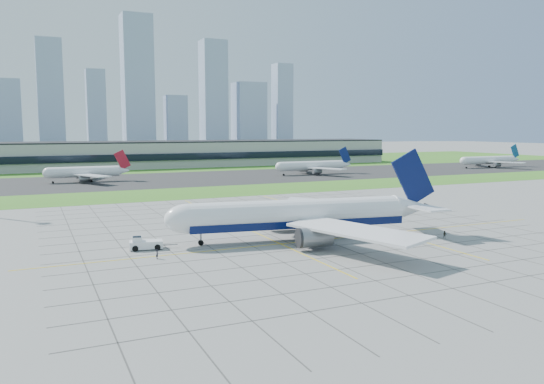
# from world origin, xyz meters

# --- Properties ---
(ground) EXTENTS (1400.00, 1400.00, 0.00)m
(ground) POSITION_xyz_m (0.00, 0.00, 0.00)
(ground) COLOR gray
(ground) RESTS_ON ground
(grass_median) EXTENTS (700.00, 35.00, 0.04)m
(grass_median) POSITION_xyz_m (0.00, 90.00, 0.02)
(grass_median) COLOR #3D7722
(grass_median) RESTS_ON ground
(asphalt_taxiway) EXTENTS (700.00, 75.00, 0.04)m
(asphalt_taxiway) POSITION_xyz_m (0.00, 145.00, 0.03)
(asphalt_taxiway) COLOR #383838
(asphalt_taxiway) RESTS_ON ground
(grass_far) EXTENTS (700.00, 145.00, 0.04)m
(grass_far) POSITION_xyz_m (0.00, 255.00, 0.02)
(grass_far) COLOR #3D7722
(grass_far) RESTS_ON ground
(apron_markings) EXTENTS (120.00, 130.00, 0.03)m
(apron_markings) POSITION_xyz_m (0.43, 11.09, 0.02)
(apron_markings) COLOR #474744
(apron_markings) RESTS_ON ground
(terminal) EXTENTS (260.00, 43.00, 15.80)m
(terminal) POSITION_xyz_m (40.00, 229.87, 7.89)
(terminal) COLOR #B7B7B2
(terminal) RESTS_ON ground
(city_skyline) EXTENTS (523.00, 32.40, 160.00)m
(city_skyline) POSITION_xyz_m (-8.71, 520.00, 59.09)
(city_skyline) COLOR #97A9C5
(city_skyline) RESTS_ON ground
(airliner) EXTENTS (60.21, 60.56, 19.04)m
(airliner) POSITION_xyz_m (-4.47, 0.19, 5.21)
(airliner) COLOR white
(airliner) RESTS_ON ground
(pushback_tug) EXTENTS (9.35, 4.03, 2.57)m
(pushback_tug) POSITION_xyz_m (-36.24, 4.64, 1.14)
(pushback_tug) COLOR white
(pushback_tug) RESTS_ON ground
(crew_near) EXTENTS (0.64, 0.76, 1.78)m
(crew_near) POSITION_xyz_m (-35.65, -4.00, 0.89)
(crew_near) COLOR black
(crew_near) RESTS_ON ground
(crew_far) EXTENTS (1.00, 1.01, 1.65)m
(crew_far) POSITION_xyz_m (24.46, -11.77, 0.82)
(crew_far) COLOR black
(crew_far) RESTS_ON ground
(distant_jet_1) EXTENTS (34.84, 42.66, 14.08)m
(distant_jet_1) POSITION_xyz_m (-33.41, 148.02, 4.48)
(distant_jet_1) COLOR white
(distant_jet_1) RESTS_ON ground
(distant_jet_2) EXTENTS (41.71, 42.66, 14.08)m
(distant_jet_2) POSITION_xyz_m (76.72, 140.95, 4.49)
(distant_jet_2) COLOR white
(distant_jet_2) RESTS_ON ground
(distant_jet_3) EXTENTS (45.35, 42.66, 14.08)m
(distant_jet_3) POSITION_xyz_m (198.16, 139.30, 4.49)
(distant_jet_3) COLOR white
(distant_jet_3) RESTS_ON ground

